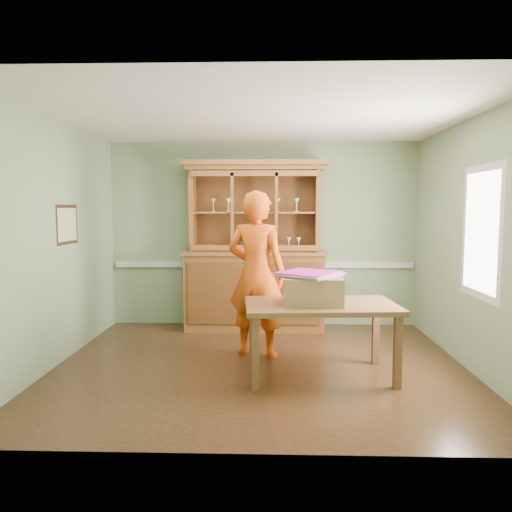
{
  "coord_description": "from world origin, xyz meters",
  "views": [
    {
      "loc": [
        0.12,
        -5.39,
        1.74
      ],
      "look_at": [
        -0.06,
        0.4,
        1.18
      ],
      "focal_mm": 35.0,
      "sensor_mm": 36.0,
      "label": 1
    }
  ],
  "objects_px": {
    "china_hutch": "(255,271)",
    "person": "(257,274)",
    "dining_table": "(321,312)",
    "cardboard_box": "(313,290)"
  },
  "relations": [
    {
      "from": "dining_table",
      "to": "person",
      "type": "bearing_deg",
      "value": 129.35
    },
    {
      "from": "cardboard_box",
      "to": "person",
      "type": "relative_size",
      "value": 0.3
    },
    {
      "from": "dining_table",
      "to": "cardboard_box",
      "type": "distance_m",
      "value": 0.25
    },
    {
      "from": "china_hutch",
      "to": "person",
      "type": "distance_m",
      "value": 1.35
    },
    {
      "from": "person",
      "to": "cardboard_box",
      "type": "bearing_deg",
      "value": 147.23
    },
    {
      "from": "china_hutch",
      "to": "cardboard_box",
      "type": "bearing_deg",
      "value": -72.35
    },
    {
      "from": "dining_table",
      "to": "person",
      "type": "relative_size",
      "value": 0.82
    },
    {
      "from": "dining_table",
      "to": "cardboard_box",
      "type": "height_order",
      "value": "cardboard_box"
    },
    {
      "from": "china_hutch",
      "to": "dining_table",
      "type": "bearing_deg",
      "value": -70.01
    },
    {
      "from": "china_hutch",
      "to": "cardboard_box",
      "type": "distance_m",
      "value": 2.19
    }
  ]
}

